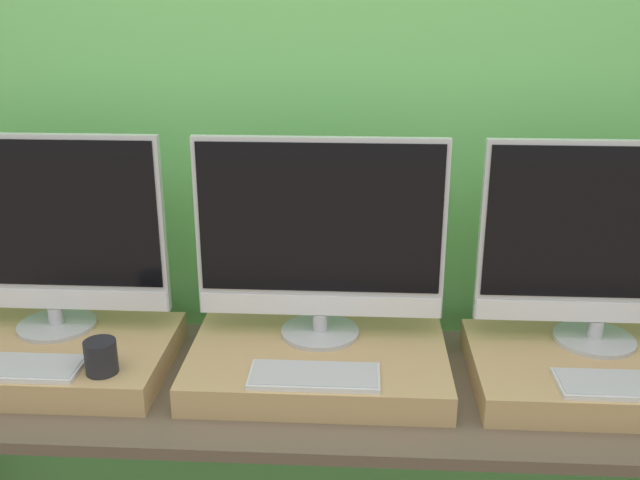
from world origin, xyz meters
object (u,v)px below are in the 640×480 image
mug (101,357)px  keyboard_center (314,376)px  keyboard_right (625,385)px  monitor_left (44,231)px  keyboard_left (18,367)px  monitor_right (608,242)px  monitor_center (320,236)px

mug → keyboard_center: 0.52m
keyboard_center → keyboard_right: bearing=0.0°
keyboard_center → keyboard_right: 0.72m
keyboard_center → monitor_left: bearing=162.1°
keyboard_left → keyboard_right: size_ratio=1.00×
monitor_right → keyboard_right: size_ratio=2.06×
keyboard_center → keyboard_left: bearing=180.0°
monitor_left → keyboard_left: 0.36m
monitor_center → mug: bearing=-155.6°
monitor_left → keyboard_left: bearing=-90.0°
keyboard_center → monitor_right: size_ratio=0.49×
keyboard_center → keyboard_right: (0.72, 0.00, 0.00)m
monitor_center → monitor_right: same height
mug → monitor_center: size_ratio=0.13×
monitor_right → keyboard_center: bearing=-162.1°
monitor_left → keyboard_right: bearing=-9.2°
keyboard_center → keyboard_right: same height
keyboard_left → keyboard_center: bearing=0.0°
mug → monitor_center: (0.51, 0.23, 0.24)m
mug → keyboard_center: bearing=0.0°
keyboard_center → mug: bearing=-180.0°
keyboard_left → keyboard_center: (0.72, 0.00, 0.00)m
keyboard_left → keyboard_right: same height
monitor_left → monitor_center: size_ratio=1.00×
keyboard_center → keyboard_right: size_ratio=1.00×
monitor_left → keyboard_right: (1.45, -0.23, -0.27)m
keyboard_center → monitor_right: 0.81m
keyboard_right → keyboard_left: bearing=180.0°
monitor_left → mug: 0.39m
monitor_center → keyboard_right: 0.81m
keyboard_left → monitor_center: monitor_center is taller
keyboard_center → monitor_right: bearing=17.9°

